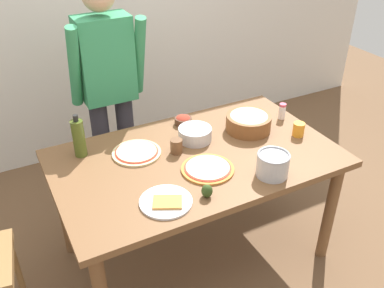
{
  "coord_description": "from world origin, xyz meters",
  "views": [
    {
      "loc": [
        -0.95,
        -1.77,
        2.09
      ],
      "look_at": [
        0.0,
        0.05,
        0.81
      ],
      "focal_mm": 39.72,
      "sensor_mm": 36.0,
      "label": 1
    }
  ],
  "objects": [
    {
      "name": "dining_table",
      "position": [
        0.0,
        0.0,
        0.67
      ],
      "size": [
        1.6,
        0.96,
        0.76
      ],
      "color": "brown",
      "rests_on": "ground"
    },
    {
      "name": "cup_orange",
      "position": [
        0.66,
        -0.09,
        0.8
      ],
      "size": [
        0.07,
        0.07,
        0.08
      ],
      "primitive_type": "cylinder",
      "color": "orange",
      "rests_on": "dining_table"
    },
    {
      "name": "salt_shaker",
      "position": [
        0.71,
        0.13,
        0.81
      ],
      "size": [
        0.04,
        0.04,
        0.11
      ],
      "color": "white",
      "rests_on": "dining_table"
    },
    {
      "name": "pizza_cooked_on_tray",
      "position": [
        -0.01,
        -0.15,
        0.77
      ],
      "size": [
        0.29,
        0.29,
        0.02
      ],
      "color": "#C67A33",
      "rests_on": "dining_table"
    },
    {
      "name": "cup_small_brown",
      "position": [
        -0.08,
        0.08,
        0.8
      ],
      "size": [
        0.07,
        0.07,
        0.08
      ],
      "primitive_type": "cylinder",
      "color": "brown",
      "rests_on": "dining_table"
    },
    {
      "name": "small_sauce_bowl",
      "position": [
        0.1,
        0.36,
        0.79
      ],
      "size": [
        0.11,
        0.11,
        0.06
      ],
      "color": "#4C2D1E",
      "rests_on": "dining_table"
    },
    {
      "name": "pizza_raw_on_board",
      "position": [
        -0.29,
        0.17,
        0.77
      ],
      "size": [
        0.28,
        0.28,
        0.02
      ],
      "color": "beige",
      "rests_on": "dining_table"
    },
    {
      "name": "ground",
      "position": [
        0.0,
        0.0,
        0.0
      ],
      "size": [
        8.0,
        8.0,
        0.0
      ],
      "primitive_type": "plane",
      "color": "brown"
    },
    {
      "name": "steel_pot",
      "position": [
        0.27,
        -0.35,
        0.83
      ],
      "size": [
        0.17,
        0.17,
        0.13
      ],
      "color": "#B7B7BC",
      "rests_on": "dining_table"
    },
    {
      "name": "popcorn_bowl",
      "position": [
        0.43,
        0.11,
        0.82
      ],
      "size": [
        0.28,
        0.28,
        0.11
      ],
      "color": "brown",
      "rests_on": "dining_table"
    },
    {
      "name": "plate_with_slice",
      "position": [
        -0.33,
        -0.3,
        0.77
      ],
      "size": [
        0.26,
        0.26,
        0.02
      ],
      "color": "white",
      "rests_on": "dining_table"
    },
    {
      "name": "avocado",
      "position": [
        -0.13,
        -0.35,
        0.8
      ],
      "size": [
        0.06,
        0.06,
        0.07
      ],
      "primitive_type": "ellipsoid",
      "color": "#2D4219",
      "rests_on": "dining_table"
    },
    {
      "name": "mixing_bowl_steel",
      "position": [
        0.08,
        0.16,
        0.8
      ],
      "size": [
        0.2,
        0.2,
        0.08
      ],
      "color": "#B7B7BC",
      "rests_on": "dining_table"
    },
    {
      "name": "olive_oil_bottle",
      "position": [
        -0.58,
        0.31,
        0.87
      ],
      "size": [
        0.07,
        0.07,
        0.26
      ],
      "color": "#47561E",
      "rests_on": "dining_table"
    },
    {
      "name": "person_cook",
      "position": [
        -0.25,
        0.76,
        0.94
      ],
      "size": [
        0.49,
        0.25,
        1.62
      ],
      "color": "#2D2D38",
      "rests_on": "ground"
    }
  ]
}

